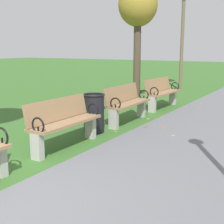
# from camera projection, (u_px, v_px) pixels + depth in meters

# --- Properties ---
(park_bench_2) EXTENTS (0.48, 1.60, 0.90)m
(park_bench_2) POSITION_uv_depth(u_px,v_px,m) (64.00, 122.00, 5.74)
(park_bench_2) COLOR #93704C
(park_bench_2) RESTS_ON ground
(park_bench_3) EXTENTS (0.51, 1.61, 0.90)m
(park_bench_3) POSITION_uv_depth(u_px,v_px,m) (127.00, 103.00, 7.71)
(park_bench_3) COLOR #93704C
(park_bench_3) RESTS_ON ground
(park_bench_4) EXTENTS (0.52, 1.61, 0.90)m
(park_bench_4) POSITION_uv_depth(u_px,v_px,m) (162.00, 92.00, 9.53)
(park_bench_4) COLOR #93704C
(park_bench_4) RESTS_ON ground
(tree_2) EXTENTS (1.23, 1.23, 3.79)m
(tree_2) POSITION_uv_depth(u_px,v_px,m) (138.00, 8.00, 9.88)
(tree_2) COLOR #4C3D2D
(tree_2) RESTS_ON ground
(trash_bin) EXTENTS (0.48, 0.48, 0.84)m
(trash_bin) POSITION_uv_depth(u_px,v_px,m) (94.00, 113.00, 6.80)
(trash_bin) COLOR black
(trash_bin) RESTS_ON ground
(scattered_leaves) EXTENTS (4.78, 11.97, 0.02)m
(scattered_leaves) POSITION_uv_depth(u_px,v_px,m) (149.00, 133.00, 6.74)
(scattered_leaves) COLOR #BC842D
(scattered_leaves) RESTS_ON ground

